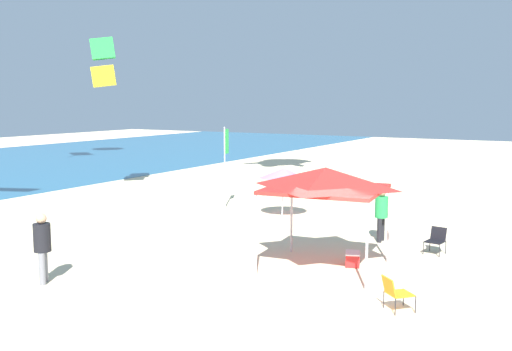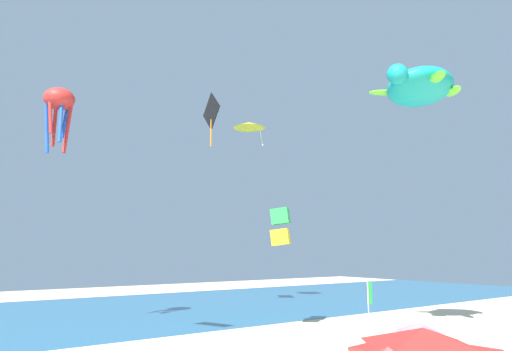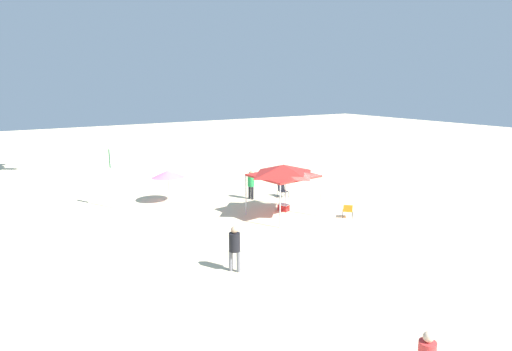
# 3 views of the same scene
# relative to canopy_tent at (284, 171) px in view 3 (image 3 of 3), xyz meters

# --- Properties ---
(ground) EXTENTS (120.00, 120.00, 0.10)m
(ground) POSITION_rel_canopy_tent_xyz_m (-1.90, -0.90, -2.64)
(ground) COLOR beige
(canopy_tent) EXTENTS (3.27, 3.45, 2.94)m
(canopy_tent) POSITION_rel_canopy_tent_xyz_m (0.00, 0.00, 0.00)
(canopy_tent) COLOR #B7B7BC
(canopy_tent) RESTS_ON ground
(beach_umbrella) EXTENTS (2.06, 2.05, 2.12)m
(beach_umbrella) POSITION_rel_canopy_tent_xyz_m (6.06, 4.42, -0.77)
(beach_umbrella) COLOR silver
(beach_umbrella) RESTS_ON ground
(folding_chair_near_cooler) EXTENTS (0.81, 0.80, 0.82)m
(folding_chair_near_cooler) POSITION_rel_canopy_tent_xyz_m (-2.30, -2.75, -2.12)
(folding_chair_near_cooler) COLOR black
(folding_chair_near_cooler) RESTS_ON ground
(folding_chair_left_of_tent) EXTENTS (0.70, 0.62, 0.82)m
(folding_chair_left_of_tent) POSITION_rel_canopy_tent_xyz_m (3.35, -2.37, -2.12)
(folding_chair_left_of_tent) COLOR black
(folding_chair_left_of_tent) RESTS_ON ground
(cooler_box) EXTENTS (0.72, 0.60, 0.40)m
(cooler_box) POSITION_rel_canopy_tent_xyz_m (0.73, -0.58, -2.39)
(cooler_box) COLOR red
(cooler_box) RESTS_ON ground
(banner_flag) EXTENTS (0.36, 0.06, 3.63)m
(banner_flag) POSITION_rel_canopy_tent_xyz_m (6.68, 7.69, -0.41)
(banner_flag) COLOR silver
(banner_flag) RESTS_ON ground
(person_by_tent) EXTENTS (0.49, 0.43, 1.83)m
(person_by_tent) POSITION_rel_canopy_tent_xyz_m (4.01, -0.36, -1.52)
(person_by_tent) COLOR black
(person_by_tent) RESTS_ON ground
(person_far_stroller) EXTENTS (0.45, 0.45, 1.88)m
(person_far_stroller) POSITION_rel_canopy_tent_xyz_m (-4.90, 5.92, -1.49)
(person_far_stroller) COLOR slate
(person_far_stroller) RESTS_ON ground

